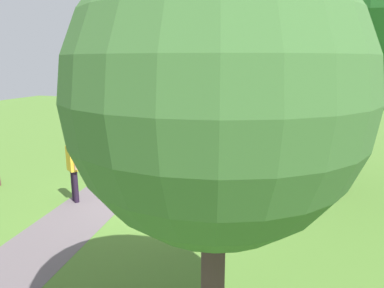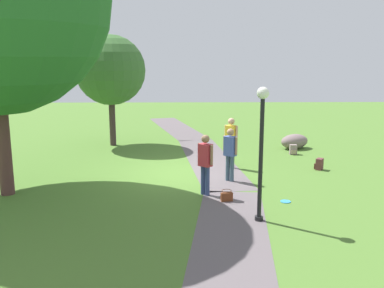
{
  "view_description": "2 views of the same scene",
  "coord_description": "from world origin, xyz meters",
  "px_view_note": "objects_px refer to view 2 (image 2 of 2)",
  "views": [
    {
      "loc": [
        8.4,
        3.98,
        3.68
      ],
      "look_at": [
        -0.96,
        0.98,
        1.4
      ],
      "focal_mm": 33.61,
      "sensor_mm": 36.0,
      "label": 1
    },
    {
      "loc": [
        -13.83,
        -0.15,
        3.8
      ],
      "look_at": [
        0.4,
        -0.39,
        0.93
      ],
      "focal_mm": 39.49,
      "sensor_mm": 36.0,
      "label": 2
    }
  ],
  "objects_px": {
    "young_tree_near_path": "(110,70)",
    "spare_backpack_on_lawn": "(319,164)",
    "lamp_post": "(261,139)",
    "backpack_by_boulder": "(293,150)",
    "man_near_boulder": "(231,139)",
    "lawn_boulder": "(294,141)",
    "handbag_on_grass": "(227,196)",
    "passerby_on_path": "(230,151)",
    "woman_with_handbag": "(205,160)",
    "frisbee_on_grass": "(286,202)"
  },
  "relations": [
    {
      "from": "young_tree_near_path",
      "to": "spare_backpack_on_lawn",
      "type": "bearing_deg",
      "value": -119.3
    },
    {
      "from": "young_tree_near_path",
      "to": "passerby_on_path",
      "type": "xyz_separation_m",
      "value": [
        -5.78,
        -4.65,
        -2.34
      ]
    },
    {
      "from": "lamp_post",
      "to": "backpack_by_boulder",
      "type": "height_order",
      "value": "lamp_post"
    },
    {
      "from": "passerby_on_path",
      "to": "handbag_on_grass",
      "type": "bearing_deg",
      "value": 171.74
    },
    {
      "from": "spare_backpack_on_lawn",
      "to": "frisbee_on_grass",
      "type": "relative_size",
      "value": 1.44
    },
    {
      "from": "young_tree_near_path",
      "to": "backpack_by_boulder",
      "type": "bearing_deg",
      "value": -104.85
    },
    {
      "from": "lawn_boulder",
      "to": "passerby_on_path",
      "type": "distance_m",
      "value": 5.96
    },
    {
      "from": "passerby_on_path",
      "to": "backpack_by_boulder",
      "type": "distance_m",
      "value": 4.86
    },
    {
      "from": "woman_with_handbag",
      "to": "frisbee_on_grass",
      "type": "distance_m",
      "value": 2.47
    },
    {
      "from": "lamp_post",
      "to": "frisbee_on_grass",
      "type": "distance_m",
      "value": 2.56
    },
    {
      "from": "man_near_boulder",
      "to": "young_tree_near_path",
      "type": "bearing_deg",
      "value": 49.6
    },
    {
      "from": "young_tree_near_path",
      "to": "man_near_boulder",
      "type": "distance_m",
      "value": 6.77
    },
    {
      "from": "spare_backpack_on_lawn",
      "to": "frisbee_on_grass",
      "type": "height_order",
      "value": "spare_backpack_on_lawn"
    },
    {
      "from": "spare_backpack_on_lawn",
      "to": "young_tree_near_path",
      "type": "bearing_deg",
      "value": 60.7
    },
    {
      "from": "woman_with_handbag",
      "to": "man_near_boulder",
      "type": "distance_m",
      "value": 3.21
    },
    {
      "from": "young_tree_near_path",
      "to": "backpack_by_boulder",
      "type": "height_order",
      "value": "young_tree_near_path"
    },
    {
      "from": "backpack_by_boulder",
      "to": "man_near_boulder",
      "type": "bearing_deg",
      "value": 127.19
    },
    {
      "from": "handbag_on_grass",
      "to": "woman_with_handbag",
      "type": "bearing_deg",
      "value": 44.83
    },
    {
      "from": "lamp_post",
      "to": "handbag_on_grass",
      "type": "distance_m",
      "value": 2.41
    },
    {
      "from": "handbag_on_grass",
      "to": "backpack_by_boulder",
      "type": "relative_size",
      "value": 0.84
    },
    {
      "from": "spare_backpack_on_lawn",
      "to": "woman_with_handbag",
      "type": "bearing_deg",
      "value": 123.41
    },
    {
      "from": "woman_with_handbag",
      "to": "handbag_on_grass",
      "type": "bearing_deg",
      "value": -135.17
    },
    {
      "from": "man_near_boulder",
      "to": "backpack_by_boulder",
      "type": "distance_m",
      "value": 3.59
    },
    {
      "from": "lamp_post",
      "to": "spare_backpack_on_lawn",
      "type": "bearing_deg",
      "value": -31.94
    },
    {
      "from": "man_near_boulder",
      "to": "handbag_on_grass",
      "type": "height_order",
      "value": "man_near_boulder"
    },
    {
      "from": "lamp_post",
      "to": "spare_backpack_on_lawn",
      "type": "relative_size",
      "value": 7.98
    },
    {
      "from": "man_near_boulder",
      "to": "spare_backpack_on_lawn",
      "type": "height_order",
      "value": "man_near_boulder"
    },
    {
      "from": "woman_with_handbag",
      "to": "passerby_on_path",
      "type": "height_order",
      "value": "woman_with_handbag"
    },
    {
      "from": "lamp_post",
      "to": "frisbee_on_grass",
      "type": "height_order",
      "value": "lamp_post"
    },
    {
      "from": "backpack_by_boulder",
      "to": "passerby_on_path",
      "type": "bearing_deg",
      "value": 141.59
    },
    {
      "from": "lamp_post",
      "to": "man_near_boulder",
      "type": "xyz_separation_m",
      "value": [
        5.01,
        0.15,
        -0.94
      ]
    },
    {
      "from": "lamp_post",
      "to": "lawn_boulder",
      "type": "distance_m",
      "value": 8.94
    },
    {
      "from": "lamp_post",
      "to": "passerby_on_path",
      "type": "relative_size",
      "value": 1.89
    },
    {
      "from": "passerby_on_path",
      "to": "woman_with_handbag",
      "type": "bearing_deg",
      "value": 148.63
    },
    {
      "from": "man_near_boulder",
      "to": "backpack_by_boulder",
      "type": "bearing_deg",
      "value": -52.81
    },
    {
      "from": "young_tree_near_path",
      "to": "spare_backpack_on_lawn",
      "type": "relative_size",
      "value": 12.15
    },
    {
      "from": "man_near_boulder",
      "to": "handbag_on_grass",
      "type": "xyz_separation_m",
      "value": [
        -3.6,
        0.49,
        -0.91
      ]
    },
    {
      "from": "handbag_on_grass",
      "to": "backpack_by_boulder",
      "type": "xyz_separation_m",
      "value": [
        5.71,
        -3.26,
        0.05
      ]
    },
    {
      "from": "handbag_on_grass",
      "to": "spare_backpack_on_lawn",
      "type": "height_order",
      "value": "spare_backpack_on_lawn"
    },
    {
      "from": "woman_with_handbag",
      "to": "frisbee_on_grass",
      "type": "height_order",
      "value": "woman_with_handbag"
    },
    {
      "from": "passerby_on_path",
      "to": "frisbee_on_grass",
      "type": "xyz_separation_m",
      "value": [
        -2.04,
        -1.31,
        -0.97
      ]
    },
    {
      "from": "woman_with_handbag",
      "to": "spare_backpack_on_lawn",
      "type": "relative_size",
      "value": 4.35
    },
    {
      "from": "spare_backpack_on_lawn",
      "to": "backpack_by_boulder",
      "type": "bearing_deg",
      "value": 6.98
    },
    {
      "from": "lawn_boulder",
      "to": "spare_backpack_on_lawn",
      "type": "bearing_deg",
      "value": 179.37
    },
    {
      "from": "lawn_boulder",
      "to": "man_near_boulder",
      "type": "xyz_separation_m",
      "value": [
        -3.25,
        3.11,
        0.73
      ]
    },
    {
      "from": "man_near_boulder",
      "to": "handbag_on_grass",
      "type": "bearing_deg",
      "value": 172.31
    },
    {
      "from": "lawn_boulder",
      "to": "man_near_boulder",
      "type": "relative_size",
      "value": 0.86
    },
    {
      "from": "backpack_by_boulder",
      "to": "woman_with_handbag",
      "type": "bearing_deg",
      "value": 143.37
    },
    {
      "from": "woman_with_handbag",
      "to": "spare_backpack_on_lawn",
      "type": "bearing_deg",
      "value": -56.59
    },
    {
      "from": "lamp_post",
      "to": "frisbee_on_grass",
      "type": "xyz_separation_m",
      "value": [
        1.32,
        -0.96,
        -1.98
      ]
    }
  ]
}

